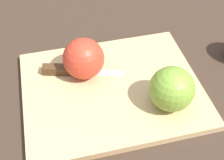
{
  "coord_description": "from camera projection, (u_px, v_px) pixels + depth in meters",
  "views": [
    {
      "loc": [
        0.03,
        0.44,
        0.49
      ],
      "look_at": [
        0.0,
        0.0,
        0.04
      ],
      "focal_mm": 50.0,
      "sensor_mm": 36.0,
      "label": 1
    }
  ],
  "objects": [
    {
      "name": "ground_plane",
      "position": [
        112.0,
        92.0,
        0.66
      ],
      "size": [
        4.0,
        4.0,
        0.0
      ],
      "primitive_type": "plane",
      "color": "#38281E"
    },
    {
      "name": "cutting_board",
      "position": [
        112.0,
        89.0,
        0.65
      ],
      "size": [
        0.41,
        0.35,
        0.02
      ],
      "color": "tan",
      "rests_on": "ground_plane"
    },
    {
      "name": "apple_half_left",
      "position": [
        172.0,
        89.0,
        0.58
      ],
      "size": [
        0.09,
        0.09,
        0.09
      ],
      "rotation": [
        0.0,
        0.0,
        2.94
      ],
      "color": "olive",
      "rests_on": "cutting_board"
    },
    {
      "name": "apple_half_right",
      "position": [
        83.0,
        59.0,
        0.64
      ],
      "size": [
        0.09,
        0.09,
        0.09
      ],
      "rotation": [
        0.0,
        0.0,
        5.81
      ],
      "color": "red",
      "rests_on": "cutting_board"
    },
    {
      "name": "knife",
      "position": [
        66.0,
        70.0,
        0.67
      ],
      "size": [
        0.17,
        0.03,
        0.02
      ],
      "rotation": [
        0.0,
        0.0,
        3.04
      ],
      "color": "silver",
      "rests_on": "cutting_board"
    }
  ]
}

